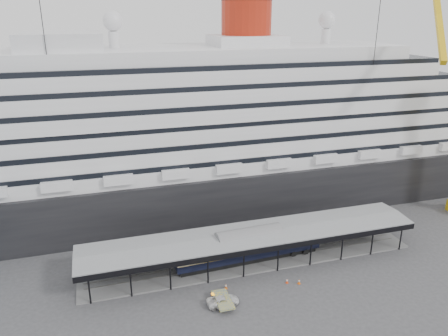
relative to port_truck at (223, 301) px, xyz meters
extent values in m
plane|color=#3C3C3F|center=(8.00, 4.85, -0.64)|extent=(200.00, 200.00, 0.00)
cube|color=black|center=(8.00, 36.85, 4.36)|extent=(130.00, 30.00, 10.00)
cylinder|color=#A11E0D|center=(16.00, 36.85, 36.76)|extent=(10.00, 10.00, 9.00)
sphere|color=silver|center=(-10.00, 36.85, 37.06)|extent=(3.60, 3.60, 3.60)
sphere|color=silver|center=(34.00, 36.85, 37.06)|extent=(3.60, 3.60, 3.60)
cube|color=slate|center=(8.00, 9.85, -0.52)|extent=(56.00, 8.00, 0.24)
cube|color=slate|center=(8.00, 9.13, -0.36)|extent=(54.00, 0.08, 0.10)
cube|color=slate|center=(8.00, 10.57, -0.36)|extent=(54.00, 0.08, 0.10)
cube|color=black|center=(8.00, 5.35, 3.81)|extent=(56.00, 0.18, 0.90)
cube|color=black|center=(8.00, 14.35, 3.81)|extent=(56.00, 0.18, 0.90)
cube|color=slate|center=(8.00, 9.85, 4.54)|extent=(56.00, 9.00, 0.24)
cylinder|color=black|center=(-21.22, 26.60, 22.96)|extent=(0.12, 0.12, 47.21)
cube|color=gold|center=(47.13, 19.97, 38.56)|extent=(11.42, 18.78, 16.80)
cylinder|color=black|center=(38.26, 25.09, 22.96)|extent=(0.12, 0.12, 47.21)
imported|color=silver|center=(0.00, 0.00, 0.00)|extent=(4.63, 2.14, 1.29)
cube|color=black|center=(7.41, 9.85, -0.01)|extent=(23.94, 3.77, 0.79)
cube|color=black|center=(7.41, 9.85, 1.02)|extent=(25.09, 4.27, 1.25)
cube|color=beige|center=(7.41, 9.85, 2.38)|extent=(25.10, 4.31, 1.48)
cube|color=black|center=(7.41, 9.85, 3.34)|extent=(25.09, 4.27, 0.45)
cube|color=#F6610D|center=(1.52, 3.56, -0.63)|extent=(0.47, 0.47, 0.03)
cone|color=#F6610D|center=(1.52, 3.56, -0.21)|extent=(0.39, 0.39, 0.82)
cylinder|color=white|center=(1.52, 3.56, -0.13)|extent=(0.26, 0.26, 0.16)
cube|color=red|center=(10.92, 2.19, -0.63)|extent=(0.43, 0.43, 0.03)
cone|color=red|center=(10.92, 2.19, -0.24)|extent=(0.36, 0.36, 0.77)
cylinder|color=white|center=(10.92, 2.19, -0.16)|extent=(0.25, 0.25, 0.15)
cube|color=#E15A0C|center=(12.61, 1.48, -0.63)|extent=(0.57, 0.57, 0.03)
cone|color=#E15A0C|center=(12.61, 1.48, -0.21)|extent=(0.48, 0.48, 0.83)
cylinder|color=white|center=(12.61, 1.48, -0.13)|extent=(0.26, 0.26, 0.16)
camera|label=1|loc=(-14.93, -49.67, 38.52)|focal=35.00mm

